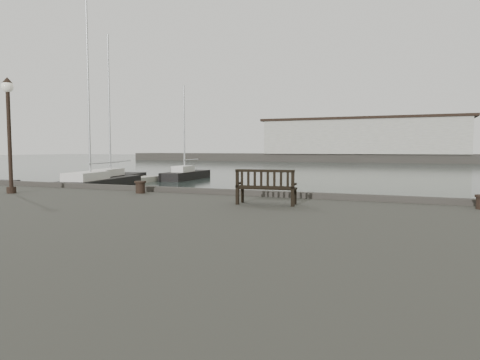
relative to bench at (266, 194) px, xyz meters
The scene contains 9 objects.
ground 2.84m from the bench, 97.05° to the left, with size 400.00×400.00×0.00m, color black.
pontoon 23.67m from the bench, 149.11° to the left, with size 2.00×24.00×0.50m, color #BBB8AD.
breakwater 94.28m from the bench, 92.93° to the left, with size 140.00×9.50×12.20m.
bench is the anchor object (origin of this frame).
bollard_left 5.25m from the bench, 166.33° to the left, with size 0.41×0.41×0.43m, color black.
lamp_post 9.58m from the bench, behind, with size 0.40×0.40×4.03m.
yacht_b 28.72m from the bench, 137.18° to the left, with size 4.63×10.52×13.55m.
yacht_c 24.28m from the bench, 142.09° to the left, with size 4.94×11.58×14.92m.
yacht_d 33.03m from the bench, 123.44° to the left, with size 2.62×8.01×10.16m.
Camera 1 is at (4.11, -13.37, 3.11)m, focal length 32.00 mm.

